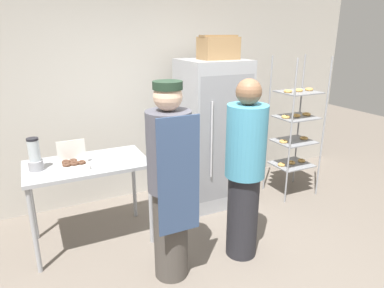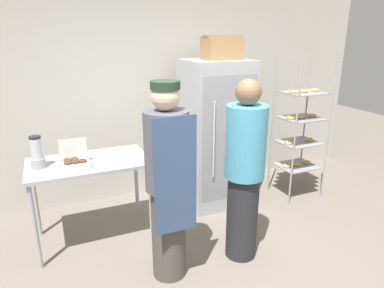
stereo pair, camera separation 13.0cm
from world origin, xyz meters
name	(u,v)px [view 1 (the left image)]	position (x,y,z in m)	size (l,w,h in m)	color
ground_plane	(238,286)	(0.00, 0.00, 0.00)	(14.00, 14.00, 0.00)	#6B6056
back_wall	(149,80)	(0.00, 2.22, 1.54)	(6.40, 0.12, 3.09)	#B7B2A8
refrigerator	(212,134)	(0.58, 1.55, 0.91)	(0.75, 0.73, 1.82)	#9EA0A5
baking_rack	(295,128)	(1.68, 1.28, 0.92)	(0.57, 0.48, 1.85)	#93969B
prep_counter	(88,172)	(-1.00, 1.27, 0.79)	(1.18, 0.68, 0.89)	#9EA0A5
donut_box	(73,164)	(-1.14, 1.17, 0.94)	(0.27, 0.21, 0.25)	silver
blender_pitcher	(35,156)	(-1.46, 1.27, 1.03)	(0.13, 0.13, 0.31)	#99999E
cardboard_storage_box	(218,48)	(0.63, 1.53, 1.96)	(0.44, 0.29, 0.27)	#937047
person_baker	(170,182)	(-0.46, 0.41, 0.92)	(0.37, 0.39, 1.77)	#47423D
person_customer	(245,171)	(0.29, 0.40, 0.89)	(0.37, 0.37, 1.75)	#232328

